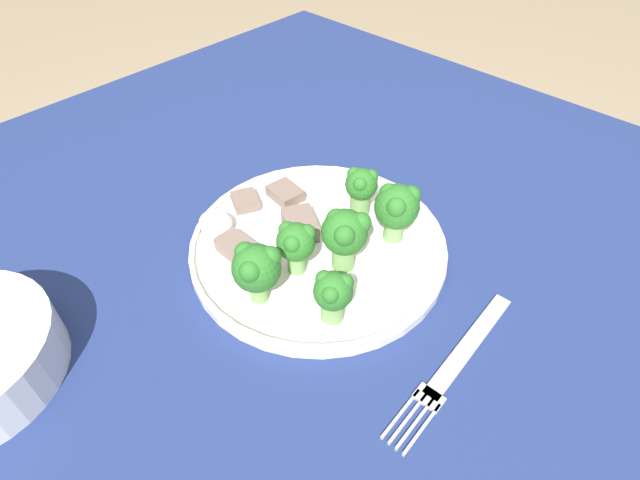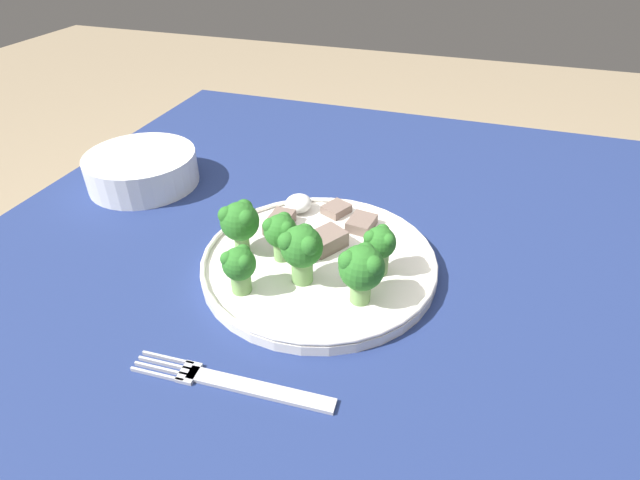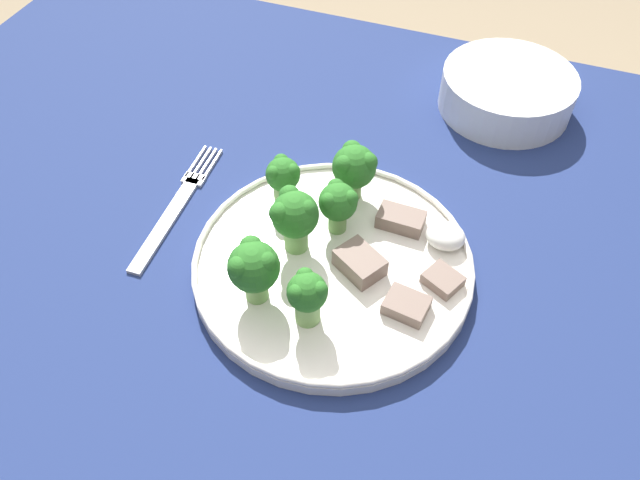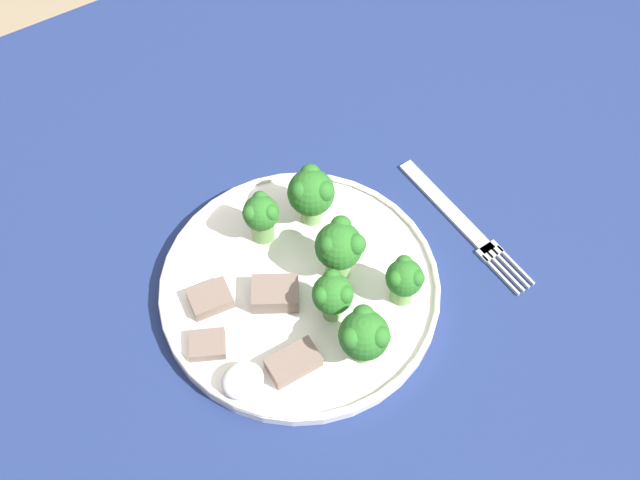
# 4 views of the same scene
# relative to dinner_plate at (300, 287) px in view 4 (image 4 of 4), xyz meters

# --- Properties ---
(ground_plane) EXTENTS (8.00, 8.00, 0.00)m
(ground_plane) POSITION_rel_dinner_plate_xyz_m (-0.04, -0.03, -0.79)
(ground_plane) COLOR #9E896B
(table) EXTENTS (1.13, 0.96, 0.78)m
(table) POSITION_rel_dinner_plate_xyz_m (-0.04, -0.03, -0.12)
(table) COLOR navy
(table) RESTS_ON ground_plane
(dinner_plate) EXTENTS (0.27, 0.27, 0.02)m
(dinner_plate) POSITION_rel_dinner_plate_xyz_m (0.00, 0.00, 0.00)
(dinner_plate) COLOR white
(dinner_plate) RESTS_ON table
(fork) EXTENTS (0.03, 0.19, 0.00)m
(fork) POSITION_rel_dinner_plate_xyz_m (-0.19, 0.02, -0.01)
(fork) COLOR #B2B2B7
(fork) RESTS_ON table
(broccoli_floret_near_rim_left) EXTENTS (0.04, 0.04, 0.05)m
(broccoli_floret_near_rim_left) POSITION_rel_dinner_plate_xyz_m (-0.08, 0.06, 0.04)
(broccoli_floret_near_rim_left) COLOR #709E56
(broccoli_floret_near_rim_left) RESTS_ON dinner_plate
(broccoli_floret_center_left) EXTENTS (0.05, 0.05, 0.07)m
(broccoli_floret_center_left) POSITION_rel_dinner_plate_xyz_m (-0.05, -0.06, 0.05)
(broccoli_floret_center_left) COLOR #709E56
(broccoli_floret_center_left) RESTS_ON dinner_plate
(broccoli_floret_back_left) EXTENTS (0.05, 0.05, 0.07)m
(broccoli_floret_back_left) POSITION_rel_dinner_plate_xyz_m (-0.04, 0.01, 0.05)
(broccoli_floret_back_left) COLOR #709E56
(broccoli_floret_back_left) RESTS_ON dinner_plate
(broccoli_floret_front_left) EXTENTS (0.04, 0.04, 0.06)m
(broccoli_floret_front_left) POSITION_rel_dinner_plate_xyz_m (-0.01, 0.04, 0.04)
(broccoli_floret_front_left) COLOR #709E56
(broccoli_floret_front_left) RESTS_ON dinner_plate
(broccoli_floret_center_back) EXTENTS (0.04, 0.04, 0.06)m
(broccoli_floret_center_back) POSITION_rel_dinner_plate_xyz_m (0.00, -0.07, 0.04)
(broccoli_floret_center_back) COLOR #709E56
(broccoli_floret_center_back) RESTS_ON dinner_plate
(broccoli_floret_mid_cluster) EXTENTS (0.05, 0.05, 0.06)m
(broccoli_floret_mid_cluster) POSITION_rel_dinner_plate_xyz_m (-0.01, 0.09, 0.04)
(broccoli_floret_mid_cluster) COLOR #709E56
(broccoli_floret_mid_cluster) RESTS_ON dinner_plate
(meat_slice_front_slice) EXTENTS (0.05, 0.05, 0.02)m
(meat_slice_front_slice) POSITION_rel_dinner_plate_xyz_m (0.03, -0.00, 0.01)
(meat_slice_front_slice) COLOR #756056
(meat_slice_front_slice) RESTS_ON dinner_plate
(meat_slice_middle_slice) EXTENTS (0.04, 0.03, 0.01)m
(meat_slice_middle_slice) POSITION_rel_dinner_plate_xyz_m (0.08, -0.03, 0.01)
(meat_slice_middle_slice) COLOR #756056
(meat_slice_middle_slice) RESTS_ON dinner_plate
(meat_slice_rear_slice) EXTENTS (0.05, 0.03, 0.02)m
(meat_slice_rear_slice) POSITION_rel_dinner_plate_xyz_m (0.05, 0.07, 0.01)
(meat_slice_rear_slice) COLOR #756056
(meat_slice_rear_slice) RESTS_ON dinner_plate
(meat_slice_edge_slice) EXTENTS (0.04, 0.04, 0.01)m
(meat_slice_edge_slice) POSITION_rel_dinner_plate_xyz_m (0.11, 0.01, 0.01)
(meat_slice_edge_slice) COLOR #756056
(meat_slice_edge_slice) RESTS_ON dinner_plate
(sauce_dollop) EXTENTS (0.04, 0.04, 0.02)m
(sauce_dollop) POSITION_rel_dinner_plate_xyz_m (0.10, 0.06, 0.01)
(sauce_dollop) COLOR white
(sauce_dollop) RESTS_ON dinner_plate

